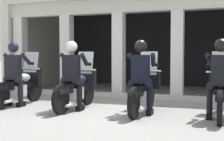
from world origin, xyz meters
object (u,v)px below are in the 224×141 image
(motorcycle_far_right, at_px, (221,93))
(police_officer_center_right, at_px, (141,70))
(motorcycle_far_left, at_px, (21,85))
(police_officer_far_right, at_px, (221,72))
(police_officer_far_left, at_px, (14,68))
(motorcycle_center_right, at_px, (144,90))
(police_officer_center_left, at_px, (72,69))
(motorcycle_center_left, at_px, (78,87))

(motorcycle_far_right, bearing_deg, police_officer_center_right, -171.07)
(motorcycle_far_left, distance_m, police_officer_far_right, 4.85)
(police_officer_far_left, height_order, motorcycle_center_right, police_officer_far_left)
(motorcycle_far_left, bearing_deg, motorcycle_far_right, 4.61)
(police_officer_center_left, relative_size, motorcycle_center_right, 0.78)
(motorcycle_center_left, bearing_deg, motorcycle_center_right, 0.67)
(motorcycle_center_left, relative_size, motorcycle_center_right, 1.00)
(motorcycle_far_left, relative_size, motorcycle_far_right, 1.00)
(motorcycle_center_right, relative_size, police_officer_center_right, 1.29)
(police_officer_center_right, bearing_deg, motorcycle_far_left, -176.51)
(motorcycle_far_left, xyz_separation_m, motorcycle_center_left, (1.61, -0.03, 0.00))
(motorcycle_center_left, height_order, motorcycle_center_right, same)
(motorcycle_far_left, height_order, motorcycle_far_right, same)
(police_officer_center_left, bearing_deg, police_officer_far_left, 178.37)
(police_officer_center_left, relative_size, motorcycle_far_right, 0.78)
(police_officer_far_left, height_order, motorcycle_far_right, police_officer_far_left)
(police_officer_far_left, relative_size, motorcycle_center_left, 0.78)
(police_officer_center_left, xyz_separation_m, motorcycle_center_right, (1.61, 0.32, -0.44))
(motorcycle_far_left, distance_m, motorcycle_far_right, 4.82)
(motorcycle_center_left, xyz_separation_m, police_officer_center_left, (-0.00, -0.28, 0.44))
(police_officer_center_right, height_order, motorcycle_far_right, police_officer_center_right)
(motorcycle_far_left, relative_size, police_officer_center_left, 1.29)
(motorcycle_center_left, xyz_separation_m, motorcycle_center_right, (1.61, 0.03, 0.00))
(motorcycle_center_left, height_order, police_officer_center_right, police_officer_center_right)
(motorcycle_center_right, xyz_separation_m, police_officer_center_right, (-0.00, -0.28, 0.44))
(police_officer_far_left, distance_m, motorcycle_center_left, 1.69)
(police_officer_far_left, height_order, police_officer_far_right, same)
(motorcycle_far_left, distance_m, police_officer_center_left, 1.69)
(police_officer_far_left, bearing_deg, motorcycle_far_right, 7.97)
(motorcycle_far_right, xyz_separation_m, police_officer_far_right, (-0.00, -0.28, 0.44))
(motorcycle_center_right, bearing_deg, police_officer_far_right, -2.47)
(police_officer_far_left, relative_size, police_officer_far_right, 1.00)
(police_officer_far_left, xyz_separation_m, motorcycle_far_right, (4.82, 0.26, -0.44))
(motorcycle_center_right, bearing_deg, motorcycle_far_left, -171.47)
(motorcycle_far_left, distance_m, police_officer_center_right, 3.25)
(motorcycle_center_right, bearing_deg, motorcycle_center_left, -170.31)
(motorcycle_far_left, height_order, police_officer_far_left, police_officer_far_left)
(motorcycle_center_right, height_order, motorcycle_far_right, same)
(motorcycle_far_left, height_order, police_officer_far_right, police_officer_far_right)
(motorcycle_center_left, xyz_separation_m, police_officer_far_right, (3.21, -0.28, 0.44))
(motorcycle_center_left, distance_m, police_officer_center_left, 0.52)
(motorcycle_far_left, distance_m, police_officer_far_left, 0.52)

